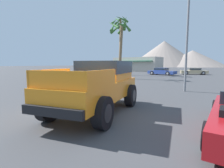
% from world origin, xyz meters
% --- Properties ---
extents(ground_plane, '(320.00, 320.00, 0.00)m').
position_xyz_m(ground_plane, '(0.00, 0.00, 0.00)').
color(ground_plane, '#424244').
extents(orange_pickup_truck, '(3.25, 5.32, 1.95)m').
position_xyz_m(orange_pickup_truck, '(-0.23, 0.70, 1.10)').
color(orange_pickup_truck, orange).
rests_on(orange_pickup_truck, ground_plane).
extents(parked_car_tan, '(4.59, 3.31, 1.12)m').
position_xyz_m(parked_car_tan, '(-3.04, 28.30, 0.57)').
color(parked_car_tan, tan).
rests_on(parked_car_tan, ground_plane).
extents(parked_car_blue, '(4.58, 2.16, 1.17)m').
position_xyz_m(parked_car_blue, '(-7.10, 23.97, 0.60)').
color(parked_car_blue, '#334C9E').
rests_on(parked_car_blue, ground_plane).
extents(street_lamp_post, '(0.90, 0.24, 8.02)m').
position_xyz_m(street_lamp_post, '(1.06, 7.79, 4.79)').
color(street_lamp_post, slate).
rests_on(street_lamp_post, ground_plane).
extents(palm_tree_tall, '(2.64, 2.62, 7.03)m').
position_xyz_m(palm_tree_tall, '(-8.33, 13.48, 5.27)').
color(palm_tree_tall, brown).
rests_on(palm_tree_tall, ground_plane).
extents(palm_tree_leaning, '(2.85, 2.88, 9.40)m').
position_xyz_m(palm_tree_leaning, '(-12.34, 19.27, 6.94)').
color(palm_tree_leaning, brown).
rests_on(palm_tree_leaning, ground_plane).
extents(storefront_building, '(11.93, 5.78, 3.49)m').
position_xyz_m(storefront_building, '(-18.38, 35.56, 1.75)').
color(storefront_building, '#BCB2A3').
rests_on(storefront_building, ground_plane).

